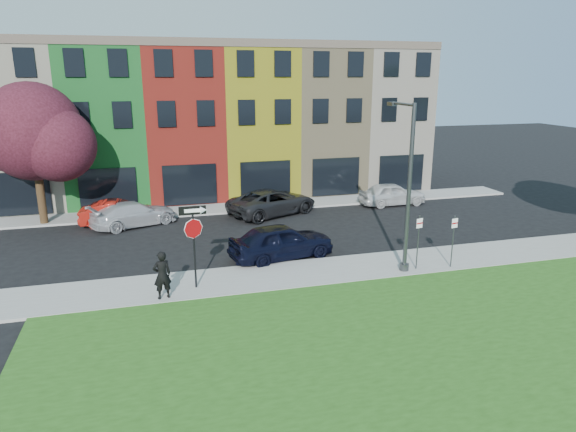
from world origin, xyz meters
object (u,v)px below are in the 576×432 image
object	(u,v)px
stop_sign	(193,230)
street_lamp	(407,188)
man	(162,275)
sedan_near	(281,241)

from	to	relation	value
stop_sign	street_lamp	size ratio (longest dim) A/B	0.47
man	street_lamp	size ratio (longest dim) A/B	0.26
man	street_lamp	distance (m)	10.58
stop_sign	sedan_near	bearing A→B (deg)	31.65
sedan_near	man	bearing A→B (deg)	110.17
stop_sign	man	bearing A→B (deg)	-152.38
man	street_lamp	bearing A→B (deg)	168.64
man	street_lamp	xyz separation A→B (m)	(10.23, 0.41, 2.66)
stop_sign	sedan_near	world-z (taller)	stop_sign
street_lamp	stop_sign	bearing A→B (deg)	179.83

